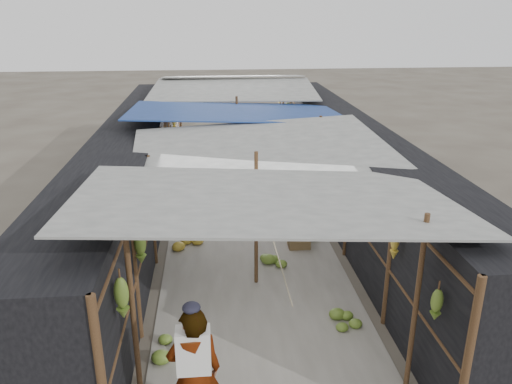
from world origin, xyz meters
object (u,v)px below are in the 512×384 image
object	(u,v)px
black_basin	(305,213)
shopper_blue	(217,162)
vendor_seated	(276,202)
crate_near	(299,242)
vendor_elderly	(195,373)

from	to	relation	value
black_basin	shopper_blue	world-z (taller)	shopper_blue
vendor_seated	shopper_blue	bearing A→B (deg)	-151.41
crate_near	black_basin	distance (m)	1.77
black_basin	vendor_seated	size ratio (longest dim) A/B	0.58
vendor_elderly	shopper_blue	size ratio (longest dim) A/B	1.14
black_basin	vendor_seated	distance (m)	0.91
vendor_seated	vendor_elderly	bearing A→B (deg)	-14.59
shopper_blue	vendor_elderly	bearing A→B (deg)	-87.90
crate_near	vendor_elderly	bearing A→B (deg)	-113.57
black_basin	vendor_seated	bearing A→B (deg)	-165.14
shopper_blue	vendor_seated	bearing A→B (deg)	-57.78
crate_near	shopper_blue	xyz separation A→B (m)	(-1.69, 4.17, 0.64)
vendor_elderly	shopper_blue	bearing A→B (deg)	-100.86
shopper_blue	vendor_seated	size ratio (longest dim) A/B	1.56
crate_near	vendor_elderly	xyz separation A→B (m)	(-2.14, -4.92, 0.74)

